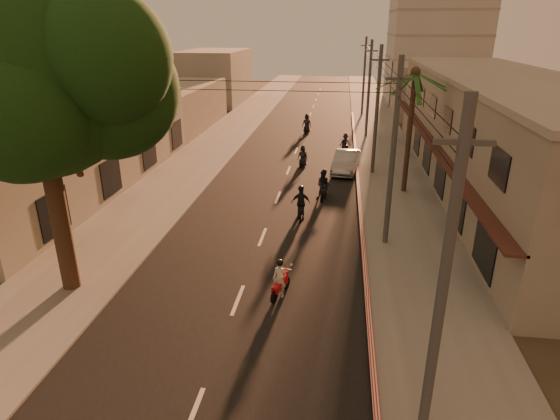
{
  "coord_description": "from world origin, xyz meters",
  "views": [
    {
      "loc": [
        3.72,
        -13.6,
        10.19
      ],
      "look_at": [
        0.87,
        8.3,
        1.43
      ],
      "focal_mm": 30.0,
      "sensor_mm": 36.0,
      "label": 1
    }
  ],
  "objects_px": {
    "parked_car": "(346,162)",
    "scooter_far_c": "(307,124)",
    "palm_tree": "(415,80)",
    "scooter_far_a": "(303,157)",
    "scooter_far_b": "(345,143)",
    "scooter_red": "(280,280)",
    "scooter_mid_b": "(301,204)",
    "broadleaf_tree": "(46,77)",
    "scooter_mid_a": "(324,186)"
  },
  "relations": [
    {
      "from": "scooter_mid_a",
      "to": "scooter_far_b",
      "type": "relative_size",
      "value": 1.24
    },
    {
      "from": "scooter_mid_b",
      "to": "scooter_far_c",
      "type": "height_order",
      "value": "scooter_far_c"
    },
    {
      "from": "scooter_far_a",
      "to": "parked_car",
      "type": "relative_size",
      "value": 0.35
    },
    {
      "from": "scooter_far_c",
      "to": "scooter_mid_b",
      "type": "bearing_deg",
      "value": -80.2
    },
    {
      "from": "broadleaf_tree",
      "to": "scooter_far_a",
      "type": "relative_size",
      "value": 7.08
    },
    {
      "from": "parked_car",
      "to": "scooter_mid_a",
      "type": "bearing_deg",
      "value": -95.34
    },
    {
      "from": "scooter_mid_a",
      "to": "parked_car",
      "type": "height_order",
      "value": "scooter_mid_a"
    },
    {
      "from": "scooter_mid_b",
      "to": "palm_tree",
      "type": "bearing_deg",
      "value": 35.51
    },
    {
      "from": "scooter_red",
      "to": "scooter_far_c",
      "type": "height_order",
      "value": "scooter_far_c"
    },
    {
      "from": "scooter_mid_b",
      "to": "scooter_far_b",
      "type": "bearing_deg",
      "value": 76.91
    },
    {
      "from": "broadleaf_tree",
      "to": "scooter_far_b",
      "type": "relative_size",
      "value": 7.6
    },
    {
      "from": "scooter_far_a",
      "to": "palm_tree",
      "type": "bearing_deg",
      "value": -26.26
    },
    {
      "from": "scooter_mid_a",
      "to": "scooter_far_c",
      "type": "xyz_separation_m",
      "value": [
        -2.52,
        19.12,
        -0.0
      ]
    },
    {
      "from": "scooter_red",
      "to": "scooter_far_a",
      "type": "bearing_deg",
      "value": 109.57
    },
    {
      "from": "broadleaf_tree",
      "to": "palm_tree",
      "type": "xyz_separation_m",
      "value": [
        14.61,
        13.86,
        -1.33
      ]
    },
    {
      "from": "palm_tree",
      "to": "parked_car",
      "type": "distance_m",
      "value": 8.53
    },
    {
      "from": "scooter_mid_b",
      "to": "scooter_far_b",
      "type": "distance_m",
      "value": 15.67
    },
    {
      "from": "broadleaf_tree",
      "to": "palm_tree",
      "type": "relative_size",
      "value": 1.48
    },
    {
      "from": "scooter_far_c",
      "to": "broadleaf_tree",
      "type": "bearing_deg",
      "value": -96.33
    },
    {
      "from": "scooter_mid_a",
      "to": "scooter_far_c",
      "type": "height_order",
      "value": "scooter_far_c"
    },
    {
      "from": "scooter_red",
      "to": "scooter_mid_a",
      "type": "height_order",
      "value": "scooter_mid_a"
    },
    {
      "from": "broadleaf_tree",
      "to": "scooter_red",
      "type": "height_order",
      "value": "broadleaf_tree"
    },
    {
      "from": "palm_tree",
      "to": "scooter_mid_a",
      "type": "distance_m",
      "value": 8.32
    },
    {
      "from": "scooter_far_a",
      "to": "scooter_far_b",
      "type": "relative_size",
      "value": 1.07
    },
    {
      "from": "broadleaf_tree",
      "to": "scooter_red",
      "type": "distance_m",
      "value": 11.3
    },
    {
      "from": "palm_tree",
      "to": "scooter_mid_b",
      "type": "bearing_deg",
      "value": -140.5
    },
    {
      "from": "palm_tree",
      "to": "parked_car",
      "type": "height_order",
      "value": "palm_tree"
    },
    {
      "from": "scooter_far_b",
      "to": "palm_tree",
      "type": "bearing_deg",
      "value": -86.32
    },
    {
      "from": "scooter_mid_a",
      "to": "scooter_mid_b",
      "type": "relative_size",
      "value": 1.01
    },
    {
      "from": "scooter_far_b",
      "to": "scooter_far_c",
      "type": "relative_size",
      "value": 0.8
    },
    {
      "from": "scooter_far_a",
      "to": "scooter_mid_b",
      "type": "bearing_deg",
      "value": -75.82
    },
    {
      "from": "scooter_red",
      "to": "parked_car",
      "type": "distance_m",
      "value": 17.89
    },
    {
      "from": "broadleaf_tree",
      "to": "scooter_mid_b",
      "type": "distance_m",
      "value": 14.23
    },
    {
      "from": "scooter_mid_b",
      "to": "scooter_far_c",
      "type": "bearing_deg",
      "value": 89.52
    },
    {
      "from": "scooter_mid_b",
      "to": "scooter_far_a",
      "type": "relative_size",
      "value": 1.15
    },
    {
      "from": "palm_tree",
      "to": "scooter_far_a",
      "type": "bearing_deg",
      "value": 143.75
    },
    {
      "from": "scooter_mid_a",
      "to": "scooter_far_c",
      "type": "distance_m",
      "value": 19.28
    },
    {
      "from": "scooter_far_b",
      "to": "scooter_red",
      "type": "bearing_deg",
      "value": -112.77
    },
    {
      "from": "palm_tree",
      "to": "scooter_far_a",
      "type": "height_order",
      "value": "palm_tree"
    },
    {
      "from": "scooter_red",
      "to": "broadleaf_tree",
      "type": "bearing_deg",
      "value": -159.77
    },
    {
      "from": "scooter_far_b",
      "to": "scooter_far_c",
      "type": "xyz_separation_m",
      "value": [
        -3.85,
        6.92,
        0.15
      ]
    },
    {
      "from": "palm_tree",
      "to": "scooter_far_c",
      "type": "relative_size",
      "value": 4.12
    },
    {
      "from": "scooter_red",
      "to": "scooter_far_b",
      "type": "relative_size",
      "value": 1.04
    },
    {
      "from": "scooter_mid_b",
      "to": "parked_car",
      "type": "distance_m",
      "value": 9.74
    },
    {
      "from": "broadleaf_tree",
      "to": "scooter_mid_a",
      "type": "height_order",
      "value": "broadleaf_tree"
    },
    {
      "from": "parked_car",
      "to": "scooter_far_c",
      "type": "distance_m",
      "value": 13.57
    },
    {
      "from": "palm_tree",
      "to": "scooter_far_b",
      "type": "xyz_separation_m",
      "value": [
        -3.8,
        10.3,
        -6.41
      ]
    },
    {
      "from": "broadleaf_tree",
      "to": "scooter_mid_b",
      "type": "bearing_deg",
      "value": 46.17
    },
    {
      "from": "palm_tree",
      "to": "scooter_mid_a",
      "type": "bearing_deg",
      "value": -159.76
    },
    {
      "from": "broadleaf_tree",
      "to": "scooter_far_b",
      "type": "xyz_separation_m",
      "value": [
        10.81,
        24.15,
        -7.74
      ]
    }
  ]
}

